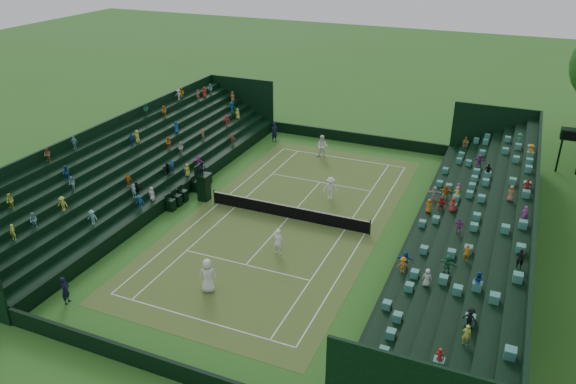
# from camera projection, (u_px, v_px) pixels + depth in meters

# --- Properties ---
(ground) EXTENTS (160.00, 160.00, 0.00)m
(ground) POSITION_uv_depth(u_px,v_px,m) (288.00, 218.00, 38.65)
(ground) COLOR #306820
(ground) RESTS_ON ground
(court_surface) EXTENTS (12.97, 26.77, 0.01)m
(court_surface) POSITION_uv_depth(u_px,v_px,m) (288.00, 218.00, 38.65)
(court_surface) COLOR #317226
(court_surface) RESTS_ON ground
(perimeter_wall_north) EXTENTS (17.17, 0.20, 1.00)m
(perimeter_wall_north) POSITION_uv_depth(u_px,v_px,m) (356.00, 138.00, 51.60)
(perimeter_wall_north) COLOR black
(perimeter_wall_north) RESTS_ON ground
(perimeter_wall_south) EXTENTS (17.17, 0.20, 1.00)m
(perimeter_wall_south) POSITION_uv_depth(u_px,v_px,m) (150.00, 362.00, 25.27)
(perimeter_wall_south) COLOR black
(perimeter_wall_south) RESTS_ON ground
(perimeter_wall_east) EXTENTS (0.20, 31.77, 1.00)m
(perimeter_wall_east) POSITION_uv_depth(u_px,v_px,m) (411.00, 236.00, 35.44)
(perimeter_wall_east) COLOR black
(perimeter_wall_east) RESTS_ON ground
(perimeter_wall_west) EXTENTS (0.20, 31.77, 1.00)m
(perimeter_wall_west) POSITION_uv_depth(u_px,v_px,m) (183.00, 191.00, 41.43)
(perimeter_wall_west) COLOR black
(perimeter_wall_west) RESTS_ON ground
(north_grandstand) EXTENTS (6.60, 32.00, 4.90)m
(north_grandstand) POSITION_uv_depth(u_px,v_px,m) (483.00, 235.00, 33.50)
(north_grandstand) COLOR black
(north_grandstand) RESTS_ON ground
(south_grandstand) EXTENTS (6.60, 32.00, 4.90)m
(south_grandstand) POSITION_uv_depth(u_px,v_px,m) (134.00, 169.00, 42.46)
(south_grandstand) COLOR black
(south_grandstand) RESTS_ON ground
(tennis_net) EXTENTS (11.67, 0.10, 1.06)m
(tennis_net) POSITION_uv_depth(u_px,v_px,m) (288.00, 211.00, 38.42)
(tennis_net) COLOR black
(tennis_net) RESTS_ON ground
(scoreboard_tower) EXTENTS (2.00, 1.00, 3.70)m
(scoreboard_tower) POSITION_uv_depth(u_px,v_px,m) (574.00, 136.00, 44.27)
(scoreboard_tower) COLOR black
(scoreboard_tower) RESTS_ON ground
(umpire_chair) EXTENTS (0.96, 0.96, 3.02)m
(umpire_chair) POSITION_uv_depth(u_px,v_px,m) (203.00, 184.00, 40.68)
(umpire_chair) COLOR black
(umpire_chair) RESTS_ON ground
(courtside_chairs) EXTENTS (0.56, 5.53, 1.21)m
(courtside_chairs) POSITION_uv_depth(u_px,v_px,m) (190.00, 190.00, 41.58)
(courtside_chairs) COLOR black
(courtside_chairs) RESTS_ON ground
(player_near_west) EXTENTS (1.14, 0.93, 2.02)m
(player_near_west) POSITION_uv_depth(u_px,v_px,m) (208.00, 276.00, 30.58)
(player_near_west) COLOR white
(player_near_west) RESTS_ON ground
(player_near_east) EXTENTS (0.64, 0.44, 1.71)m
(player_near_east) POSITION_uv_depth(u_px,v_px,m) (278.00, 242.00, 34.15)
(player_near_east) COLOR white
(player_near_east) RESTS_ON ground
(player_far_west) EXTENTS (1.02, 0.82, 2.00)m
(player_far_west) POSITION_uv_depth(u_px,v_px,m) (322.00, 146.00, 48.24)
(player_far_west) COLOR white
(player_far_west) RESTS_ON ground
(player_far_east) EXTENTS (1.28, 1.10, 1.72)m
(player_far_east) POSITION_uv_depth(u_px,v_px,m) (330.00, 188.00, 41.01)
(player_far_east) COLOR white
(player_far_east) RESTS_ON ground
(line_judge_north) EXTENTS (0.69, 0.80, 1.85)m
(line_judge_north) POSITION_uv_depth(u_px,v_px,m) (275.00, 132.00, 51.75)
(line_judge_north) COLOR black
(line_judge_north) RESTS_ON ground
(line_judge_south) EXTENTS (0.54, 0.67, 1.61)m
(line_judge_south) POSITION_uv_depth(u_px,v_px,m) (65.00, 290.00, 29.72)
(line_judge_south) COLOR black
(line_judge_south) RESTS_ON ground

